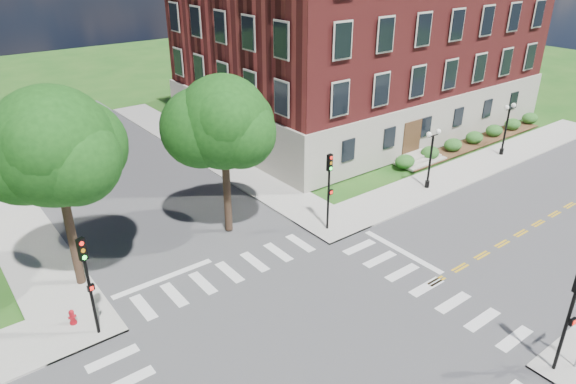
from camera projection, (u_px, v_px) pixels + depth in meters
ground at (318, 349)px, 21.94m from camera, size 160.00×160.00×0.00m
road_ew at (318, 348)px, 21.94m from camera, size 90.00×12.00×0.01m
road_ns at (318, 348)px, 21.93m from camera, size 12.00×90.00×0.01m
sidewalk_ne at (339, 159)px, 41.36m from camera, size 34.00×34.00×0.12m
crosswalk_east at (426, 287)px, 25.90m from camera, size 2.20×10.20×0.02m
stop_bar_east at (402, 251)px, 28.93m from camera, size 0.40×5.50×0.00m
main_building at (363, 33)px, 47.26m from camera, size 30.60×22.40×16.50m
shrub_row at (473, 145)px, 44.52m from camera, size 18.00×2.00×1.30m
tree_c at (53, 147)px, 22.95m from camera, size 5.55×5.55×10.12m
tree_d at (223, 122)px, 28.09m from camera, size 5.25×5.25×9.37m
traffic_signal_se at (572, 308)px, 19.42m from camera, size 0.34×0.38×4.80m
traffic_signal_ne at (329, 182)px, 29.74m from camera, size 0.35×0.39×4.80m
traffic_signal_nw at (87, 275)px, 21.36m from camera, size 0.37×0.43×4.80m
twin_lamp_west at (431, 156)px, 35.34m from camera, size 1.36×0.36×4.23m
twin_lamp_east at (506, 126)px, 41.13m from camera, size 1.36×0.36×4.23m
fire_hydrant at (72, 317)px, 23.07m from camera, size 0.35×0.35×0.75m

